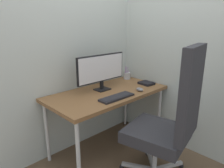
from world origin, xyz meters
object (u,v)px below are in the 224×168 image
mouse (140,89)px  pen_holder (127,76)px  monitor (102,69)px  office_chair (170,120)px  keyboard (117,97)px  notebook (146,83)px

mouse → pen_holder: size_ratio=0.57×
monitor → pen_holder: bearing=11.9°
office_chair → keyboard: office_chair is taller
office_chair → mouse: size_ratio=13.19×
keyboard → office_chair: bearing=-78.6°
mouse → pen_holder: (0.28, 0.44, 0.03)m
keyboard → notebook: bearing=8.9°
pen_holder → notebook: size_ratio=1.02×
keyboard → notebook: size_ratio=2.33×
keyboard → pen_holder: 0.76m
keyboard → pen_holder: size_ratio=2.28×
office_chair → notebook: 0.81m
office_chair → pen_holder: office_chair is taller
keyboard → mouse: size_ratio=4.02×
office_chair → pen_holder: (0.52, 0.97, 0.13)m
pen_holder → notebook: bearing=-93.4°
mouse → notebook: size_ratio=0.58×
office_chair → monitor: bearing=91.9°
keyboard → mouse: (0.35, -0.01, 0.01)m
monitor → notebook: monitor is taller
pen_holder → notebook: (-0.02, -0.34, -0.03)m
office_chair → mouse: (0.24, 0.52, 0.10)m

